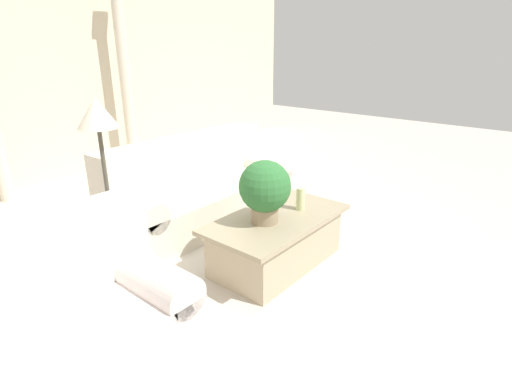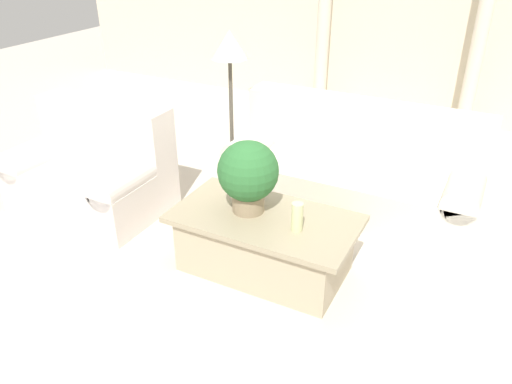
{
  "view_description": "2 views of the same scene",
  "coord_description": "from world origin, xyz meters",
  "px_view_note": "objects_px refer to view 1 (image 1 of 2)",
  "views": [
    {
      "loc": [
        -2.5,
        -2.34,
        1.85
      ],
      "look_at": [
        0.26,
        -0.04,
        0.51
      ],
      "focal_mm": 28.0,
      "sensor_mm": 36.0,
      "label": 1
    },
    {
      "loc": [
        1.35,
        -3.16,
        2.27
      ],
      "look_at": [
        -0.14,
        -0.28,
        0.51
      ],
      "focal_mm": 35.0,
      "sensor_mm": 36.0,
      "label": 2
    }
  ],
  "objects_px": {
    "potted_plant": "(265,189)",
    "floor_lamp": "(98,125)",
    "coffee_table": "(276,240)",
    "sofa_long": "(200,189)",
    "loveseat": "(65,320)"
  },
  "relations": [
    {
      "from": "sofa_long",
      "to": "floor_lamp",
      "type": "bearing_deg",
      "value": -173.22
    },
    {
      "from": "potted_plant",
      "to": "floor_lamp",
      "type": "relative_size",
      "value": 0.36
    },
    {
      "from": "potted_plant",
      "to": "floor_lamp",
      "type": "distance_m",
      "value": 1.42
    },
    {
      "from": "loveseat",
      "to": "coffee_table",
      "type": "height_order",
      "value": "loveseat"
    },
    {
      "from": "loveseat",
      "to": "potted_plant",
      "type": "height_order",
      "value": "potted_plant"
    },
    {
      "from": "sofa_long",
      "to": "floor_lamp",
      "type": "distance_m",
      "value": 1.47
    },
    {
      "from": "loveseat",
      "to": "sofa_long",
      "type": "bearing_deg",
      "value": 27.67
    },
    {
      "from": "loveseat",
      "to": "floor_lamp",
      "type": "height_order",
      "value": "floor_lamp"
    },
    {
      "from": "sofa_long",
      "to": "floor_lamp",
      "type": "height_order",
      "value": "floor_lamp"
    },
    {
      "from": "coffee_table",
      "to": "floor_lamp",
      "type": "distance_m",
      "value": 1.76
    },
    {
      "from": "potted_plant",
      "to": "coffee_table",
      "type": "bearing_deg",
      "value": -8.96
    },
    {
      "from": "floor_lamp",
      "to": "coffee_table",
      "type": "bearing_deg",
      "value": -51.01
    },
    {
      "from": "sofa_long",
      "to": "loveseat",
      "type": "xyz_separation_m",
      "value": [
        -2.04,
        -1.07,
        0.01
      ]
    },
    {
      "from": "sofa_long",
      "to": "coffee_table",
      "type": "bearing_deg",
      "value": -101.58
    },
    {
      "from": "sofa_long",
      "to": "potted_plant",
      "type": "bearing_deg",
      "value": -107.98
    }
  ]
}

